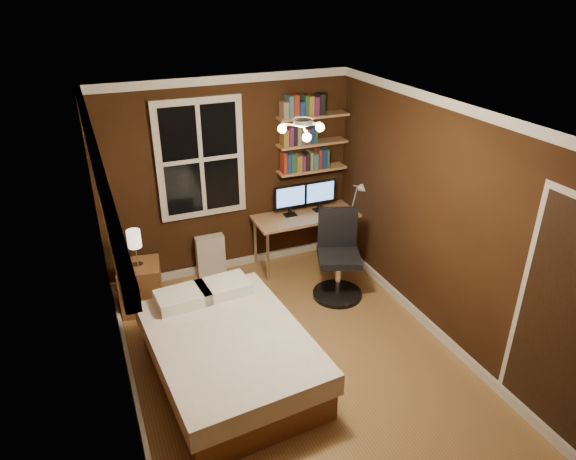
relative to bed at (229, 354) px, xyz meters
name	(u,v)px	position (x,y,z in m)	size (l,w,h in m)	color
floor	(296,361)	(0.68, -0.05, -0.27)	(4.20, 4.20, 0.00)	brown
wall_back	(229,178)	(0.68, 2.05, 0.98)	(3.20, 0.04, 2.50)	black
wall_left	(113,290)	(-0.92, -0.05, 0.98)	(0.04, 4.20, 2.50)	black
wall_right	(441,223)	(2.28, -0.05, 0.98)	(0.04, 4.20, 2.50)	black
ceiling	(298,116)	(0.68, -0.05, 2.23)	(3.20, 4.20, 0.02)	white
window	(200,159)	(0.33, 2.02, 1.28)	(1.06, 0.06, 1.46)	silver
door	(562,328)	(2.27, -1.60, 0.75)	(0.03, 0.82, 2.05)	black
ceiling_fixture	(303,131)	(0.68, -0.15, 2.13)	(0.44, 0.44, 0.18)	beige
bookshelf_lower	(312,170)	(1.76, 1.93, 0.98)	(0.92, 0.22, 0.03)	#AC7B53
books_row_lower	(312,160)	(1.76, 1.93, 1.11)	(0.66, 0.16, 0.23)	maroon
bookshelf_middle	(312,143)	(1.76, 1.93, 1.33)	(0.92, 0.22, 0.03)	#AC7B53
books_row_middle	(313,133)	(1.76, 1.93, 1.46)	(0.48, 0.16, 0.23)	navy
bookshelf_upper	(313,116)	(1.76, 1.93, 1.68)	(0.92, 0.22, 0.03)	#AC7B53
books_row_upper	(313,105)	(1.76, 1.93, 1.81)	(0.48, 0.16, 0.23)	#225134
bed	(229,354)	(0.00, 0.00, 0.00)	(1.49, 1.97, 0.64)	brown
nightstand	(141,287)	(-0.60, 1.51, 0.02)	(0.46, 0.46, 0.57)	brown
bedside_lamp	(135,248)	(-0.60, 1.51, 0.52)	(0.15, 0.15, 0.43)	white
radiator	(211,255)	(0.34, 1.95, 0.00)	(0.36, 0.13, 0.54)	beige
desk	(310,219)	(1.65, 1.76, 0.37)	(1.48, 0.56, 0.70)	#AC7B53
monitor_left	(290,200)	(1.41, 1.83, 0.64)	(0.43, 0.12, 0.41)	black
monitor_right	(320,196)	(1.83, 1.83, 0.64)	(0.43, 0.12, 0.41)	black
desk_lamp	(358,196)	(2.27, 1.59, 0.65)	(0.14, 0.32, 0.44)	silver
office_chair	(338,263)	(1.64, 0.90, 0.15)	(0.62, 0.62, 1.08)	black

